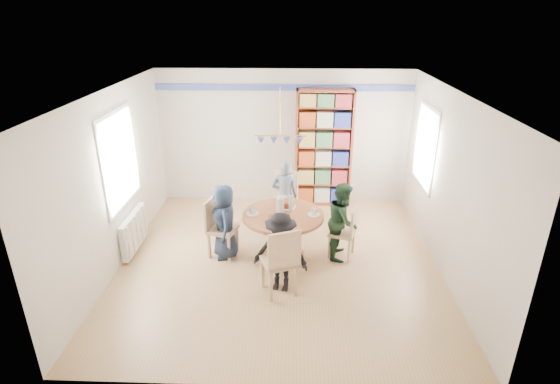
{
  "coord_description": "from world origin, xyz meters",
  "views": [
    {
      "loc": [
        0.23,
        -6.01,
        3.77
      ],
      "look_at": [
        0.0,
        0.4,
        1.05
      ],
      "focal_mm": 28.0,
      "sensor_mm": 36.0,
      "label": 1
    }
  ],
  "objects_px": {
    "person_far": "(285,196)",
    "bookshelf": "(323,150)",
    "chair_near": "(281,259)",
    "chair_right": "(347,229)",
    "person_right": "(343,221)",
    "chair_left": "(218,225)",
    "person_near": "(281,253)",
    "person_left": "(225,222)",
    "radiator": "(134,231)",
    "chair_far": "(283,197)",
    "dining_table": "(283,225)"
  },
  "relations": [
    {
      "from": "chair_far",
      "to": "person_left",
      "type": "xyz_separation_m",
      "value": [
        -0.91,
        -1.08,
        0.04
      ]
    },
    {
      "from": "chair_left",
      "to": "chair_far",
      "type": "relative_size",
      "value": 0.92
    },
    {
      "from": "radiator",
      "to": "chair_left",
      "type": "distance_m",
      "value": 1.43
    },
    {
      "from": "person_left",
      "to": "bookshelf",
      "type": "relative_size",
      "value": 0.53
    },
    {
      "from": "person_left",
      "to": "chair_near",
      "type": "bearing_deg",
      "value": 26.6
    },
    {
      "from": "dining_table",
      "to": "chair_right",
      "type": "height_order",
      "value": "chair_right"
    },
    {
      "from": "radiator",
      "to": "person_near",
      "type": "bearing_deg",
      "value": -22.43
    },
    {
      "from": "radiator",
      "to": "dining_table",
      "type": "xyz_separation_m",
      "value": [
        2.48,
        -0.09,
        0.21
      ]
    },
    {
      "from": "dining_table",
      "to": "person_far",
      "type": "bearing_deg",
      "value": 90.04
    },
    {
      "from": "person_near",
      "to": "bookshelf",
      "type": "relative_size",
      "value": 0.51
    },
    {
      "from": "chair_left",
      "to": "person_left",
      "type": "xyz_separation_m",
      "value": [
        0.13,
        -0.06,
        0.09
      ]
    },
    {
      "from": "dining_table",
      "to": "chair_right",
      "type": "xyz_separation_m",
      "value": [
        1.02,
        0.01,
        -0.07
      ]
    },
    {
      "from": "radiator",
      "to": "chair_near",
      "type": "relative_size",
      "value": 0.95
    },
    {
      "from": "dining_table",
      "to": "person_near",
      "type": "xyz_separation_m",
      "value": [
        -0.01,
        -0.93,
        0.05
      ]
    },
    {
      "from": "chair_far",
      "to": "bookshelf",
      "type": "bearing_deg",
      "value": 54.85
    },
    {
      "from": "person_far",
      "to": "bookshelf",
      "type": "xyz_separation_m",
      "value": [
        0.74,
        1.24,
        0.49
      ]
    },
    {
      "from": "chair_left",
      "to": "bookshelf",
      "type": "bearing_deg",
      "value": 49.6
    },
    {
      "from": "person_right",
      "to": "chair_right",
      "type": "bearing_deg",
      "value": -103.83
    },
    {
      "from": "chair_left",
      "to": "person_far",
      "type": "distance_m",
      "value": 1.38
    },
    {
      "from": "chair_right",
      "to": "person_near",
      "type": "height_order",
      "value": "person_near"
    },
    {
      "from": "dining_table",
      "to": "chair_far",
      "type": "bearing_deg",
      "value": 91.62
    },
    {
      "from": "dining_table",
      "to": "bookshelf",
      "type": "distance_m",
      "value": 2.34
    },
    {
      "from": "person_left",
      "to": "person_far",
      "type": "xyz_separation_m",
      "value": [
        0.93,
        0.94,
        0.05
      ]
    },
    {
      "from": "dining_table",
      "to": "bookshelf",
      "type": "relative_size",
      "value": 0.55
    },
    {
      "from": "chair_right",
      "to": "person_far",
      "type": "relative_size",
      "value": 0.67
    },
    {
      "from": "chair_left",
      "to": "person_left",
      "type": "height_order",
      "value": "person_left"
    },
    {
      "from": "person_right",
      "to": "bookshelf",
      "type": "bearing_deg",
      "value": 15.24
    },
    {
      "from": "chair_right",
      "to": "person_right",
      "type": "bearing_deg",
      "value": 156.67
    },
    {
      "from": "chair_near",
      "to": "person_far",
      "type": "bearing_deg",
      "value": 90.16
    },
    {
      "from": "chair_far",
      "to": "bookshelf",
      "type": "relative_size",
      "value": 0.45
    },
    {
      "from": "person_near",
      "to": "person_right",
      "type": "bearing_deg",
      "value": 57.02
    },
    {
      "from": "chair_right",
      "to": "person_near",
      "type": "xyz_separation_m",
      "value": [
        -1.03,
        -0.94,
        0.11
      ]
    },
    {
      "from": "chair_far",
      "to": "person_near",
      "type": "bearing_deg",
      "value": -89.4
    },
    {
      "from": "person_left",
      "to": "bookshelf",
      "type": "height_order",
      "value": "bookshelf"
    },
    {
      "from": "person_right",
      "to": "person_near",
      "type": "xyz_separation_m",
      "value": [
        -0.96,
        -0.97,
        -0.03
      ]
    },
    {
      "from": "chair_near",
      "to": "person_near",
      "type": "height_order",
      "value": "person_near"
    },
    {
      "from": "person_near",
      "to": "chair_far",
      "type": "bearing_deg",
      "value": 102.32
    },
    {
      "from": "person_far",
      "to": "chair_right",
      "type": "bearing_deg",
      "value": 137.84
    },
    {
      "from": "person_left",
      "to": "bookshelf",
      "type": "bearing_deg",
      "value": 126.4
    },
    {
      "from": "person_left",
      "to": "chair_left",
      "type": "bearing_deg",
      "value": -132.45
    },
    {
      "from": "radiator",
      "to": "dining_table",
      "type": "relative_size",
      "value": 0.77
    },
    {
      "from": "chair_left",
      "to": "person_left",
      "type": "bearing_deg",
      "value": -26.41
    },
    {
      "from": "radiator",
      "to": "person_far",
      "type": "xyz_separation_m",
      "value": [
        2.47,
        0.8,
        0.32
      ]
    },
    {
      "from": "chair_right",
      "to": "bookshelf",
      "type": "relative_size",
      "value": 0.38
    },
    {
      "from": "chair_right",
      "to": "bookshelf",
      "type": "xyz_separation_m",
      "value": [
        -0.28,
        2.12,
        0.67
      ]
    },
    {
      "from": "radiator",
      "to": "person_far",
      "type": "height_order",
      "value": "person_far"
    },
    {
      "from": "chair_far",
      "to": "chair_near",
      "type": "relative_size",
      "value": 1.01
    },
    {
      "from": "chair_near",
      "to": "bookshelf",
      "type": "distance_m",
      "value": 3.33
    },
    {
      "from": "chair_right",
      "to": "person_right",
      "type": "distance_m",
      "value": 0.16
    },
    {
      "from": "radiator",
      "to": "chair_right",
      "type": "distance_m",
      "value": 3.5
    }
  ]
}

